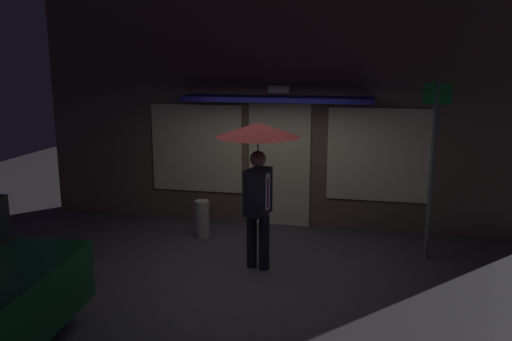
# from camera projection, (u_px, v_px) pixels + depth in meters

# --- Properties ---
(ground_plane) EXTENTS (18.00, 18.00, 0.00)m
(ground_plane) POSITION_uv_depth(u_px,v_px,m) (252.00, 270.00, 7.47)
(ground_plane) COLOR #423F44
(building_facade) EXTENTS (8.85, 1.00, 4.33)m
(building_facade) POSITION_uv_depth(u_px,v_px,m) (281.00, 106.00, 9.26)
(building_facade) COLOR brown
(building_facade) RESTS_ON ground
(person_with_umbrella) EXTENTS (1.17, 1.17, 2.10)m
(person_with_umbrella) POSITION_uv_depth(u_px,v_px,m) (258.00, 154.00, 7.22)
(person_with_umbrella) COLOR black
(person_with_umbrella) RESTS_ON ground
(street_sign_post) EXTENTS (0.40, 0.07, 2.73)m
(street_sign_post) POSITION_uv_depth(u_px,v_px,m) (433.00, 159.00, 7.62)
(street_sign_post) COLOR #595B60
(street_sign_post) RESTS_ON ground
(sidewalk_bollard) EXTENTS (0.24, 0.24, 0.63)m
(sidewalk_bollard) POSITION_uv_depth(u_px,v_px,m) (202.00, 219.00, 8.83)
(sidewalk_bollard) COLOR #B2A899
(sidewalk_bollard) RESTS_ON ground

